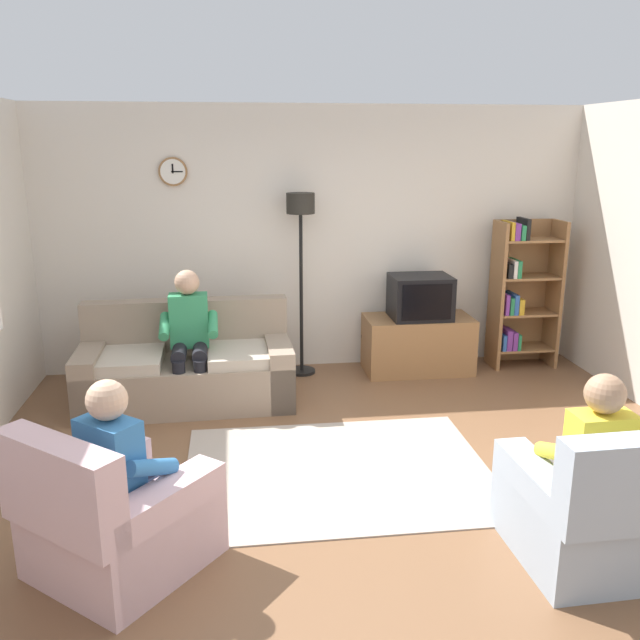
{
  "coord_description": "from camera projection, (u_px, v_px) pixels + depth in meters",
  "views": [
    {
      "loc": [
        -0.82,
        -4.15,
        2.31
      ],
      "look_at": [
        -0.16,
        0.92,
        0.95
      ],
      "focal_mm": 37.11,
      "sensor_mm": 36.0,
      "label": 1
    }
  ],
  "objects": [
    {
      "name": "ground_plane",
      "position": [
        360.0,
        481.0,
        4.68
      ],
      "size": [
        12.0,
        12.0,
        0.0
      ],
      "primitive_type": "plane",
      "color": "brown"
    },
    {
      "name": "back_wall_assembly",
      "position": [
        314.0,
        239.0,
        6.88
      ],
      "size": [
        6.2,
        0.17,
        2.7
      ],
      "color": "silver",
      "rests_on": "ground_plane"
    },
    {
      "name": "couch",
      "position": [
        187.0,
        369.0,
        6.05
      ],
      "size": [
        1.92,
        0.93,
        0.9
      ],
      "color": "gray",
      "rests_on": "ground_plane"
    },
    {
      "name": "tv_stand",
      "position": [
        418.0,
        344.0,
        6.89
      ],
      "size": [
        1.1,
        0.56,
        0.58
      ],
      "color": "olive",
      "rests_on": "ground_plane"
    },
    {
      "name": "tv",
      "position": [
        420.0,
        297.0,
        6.74
      ],
      "size": [
        0.6,
        0.49,
        0.44
      ],
      "color": "black",
      "rests_on": "tv_stand"
    },
    {
      "name": "bookshelf",
      "position": [
        520.0,
        292.0,
        6.97
      ],
      "size": [
        0.68,
        0.36,
        1.58
      ],
      "color": "olive",
      "rests_on": "ground_plane"
    },
    {
      "name": "floor_lamp",
      "position": [
        301.0,
        234.0,
        6.54
      ],
      "size": [
        0.28,
        0.28,
        1.85
      ],
      "color": "black",
      "rests_on": "ground_plane"
    },
    {
      "name": "armchair_near_window",
      "position": [
        117.0,
        522.0,
        3.66
      ],
      "size": [
        1.18,
        1.19,
        0.9
      ],
      "color": "beige",
      "rests_on": "ground_plane"
    },
    {
      "name": "armchair_near_bookshelf",
      "position": [
        591.0,
        513.0,
        3.74
      ],
      "size": [
        0.83,
        0.9,
        0.9
      ],
      "color": "#9EADBC",
      "rests_on": "ground_plane"
    },
    {
      "name": "area_rug",
      "position": [
        338.0,
        471.0,
        4.82
      ],
      "size": [
        2.2,
        1.7,
        0.01
      ],
      "primitive_type": "cube",
      "color": "#AD9E8E",
      "rests_on": "ground_plane"
    },
    {
      "name": "person_on_couch",
      "position": [
        189.0,
        332.0,
        5.85
      ],
      "size": [
        0.52,
        0.54,
        1.24
      ],
      "color": "#338C59",
      "rests_on": "ground_plane"
    },
    {
      "name": "person_in_left_armchair",
      "position": [
        125.0,
        464.0,
        3.65
      ],
      "size": [
        0.63,
        0.64,
        1.12
      ],
      "color": "#3372B2",
      "rests_on": "ground_plane"
    },
    {
      "name": "person_in_right_armchair",
      "position": [
        589.0,
        455.0,
        3.75
      ],
      "size": [
        0.52,
        0.54,
        1.12
      ],
      "color": "yellow",
      "rests_on": "ground_plane"
    }
  ]
}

